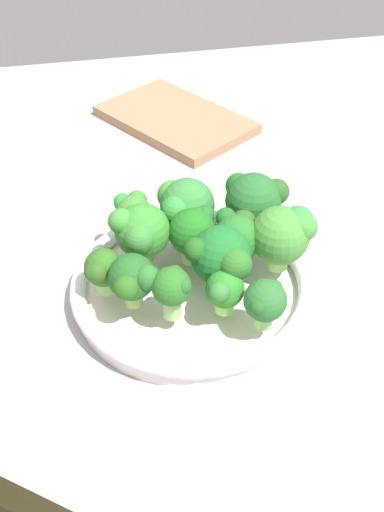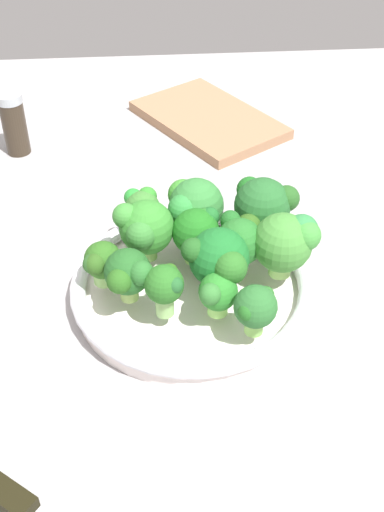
{
  "view_description": "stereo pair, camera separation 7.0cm",
  "coord_description": "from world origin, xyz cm",
  "px_view_note": "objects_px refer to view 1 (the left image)",
  "views": [
    {
      "loc": [
        56.7,
        -9.37,
        51.03
      ],
      "look_at": [
        3.89,
        1.68,
        6.19
      ],
      "focal_mm": 45.85,
      "sensor_mm": 36.0,
      "label": 1
    },
    {
      "loc": [
        57.68,
        -2.43,
        51.03
      ],
      "look_at": [
        3.89,
        1.68,
        6.19
      ],
      "focal_mm": 45.85,
      "sensor_mm": 36.0,
      "label": 2
    }
  ],
  "objects_px": {
    "broccoli_floret_7": "(254,200)",
    "broccoli_floret_12": "(172,288)",
    "broccoli_floret_6": "(184,205)",
    "broccoli_floret_10": "(265,301)",
    "broccoli_floret_8": "(224,289)",
    "cutting_board": "(175,120)",
    "broccoli_floret_5": "(141,232)",
    "broccoli_floret_3": "(220,256)",
    "broccoli_floret_4": "(237,236)",
    "bowl": "(192,287)",
    "broccoli_floret_2": "(284,234)",
    "broccoli_floret_0": "(133,279)",
    "broccoli_floret_9": "(102,270)",
    "broccoli_floret_1": "(195,232)",
    "broccoli_floret_11": "(133,212)"
  },
  "relations": [
    {
      "from": "broccoli_floret_3",
      "to": "broccoli_floret_8",
      "type": "height_order",
      "value": "broccoli_floret_3"
    },
    {
      "from": "broccoli_floret_0",
      "to": "broccoli_floret_2",
      "type": "xyz_separation_m",
      "value": [
        -0.03,
        0.17,
        0.01
      ]
    },
    {
      "from": "broccoli_floret_5",
      "to": "cutting_board",
      "type": "distance_m",
      "value": 0.39
    },
    {
      "from": "broccoli_floret_6",
      "to": "broccoli_floret_9",
      "type": "bearing_deg",
      "value": -51.32
    },
    {
      "from": "broccoli_floret_8",
      "to": "broccoli_floret_12",
      "type": "relative_size",
      "value": 0.85
    },
    {
      "from": "broccoli_floret_4",
      "to": "cutting_board",
      "type": "xyz_separation_m",
      "value": [
        -0.39,
        0.0,
        -0.06
      ]
    },
    {
      "from": "broccoli_floret_3",
      "to": "broccoli_floret_1",
      "type": "bearing_deg",
      "value": -161.75
    },
    {
      "from": "broccoli_floret_7",
      "to": "broccoli_floret_11",
      "type": "distance_m",
      "value": 0.14
    },
    {
      "from": "broccoli_floret_1",
      "to": "broccoli_floret_12",
      "type": "distance_m",
      "value": 0.09
    },
    {
      "from": "broccoli_floret_6",
      "to": "broccoli_floret_5",
      "type": "bearing_deg",
      "value": -51.64
    },
    {
      "from": "broccoli_floret_4",
      "to": "broccoli_floret_12",
      "type": "height_order",
      "value": "broccoli_floret_4"
    },
    {
      "from": "broccoli_floret_7",
      "to": "broccoli_floret_1",
      "type": "bearing_deg",
      "value": -65.04
    },
    {
      "from": "broccoli_floret_3",
      "to": "broccoli_floret_4",
      "type": "bearing_deg",
      "value": 141.59
    },
    {
      "from": "bowl",
      "to": "cutting_board",
      "type": "xyz_separation_m",
      "value": [
        -0.41,
        0.06,
        -0.01
      ]
    },
    {
      "from": "broccoli_floret_0",
      "to": "broccoli_floret_6",
      "type": "height_order",
      "value": "broccoli_floret_6"
    },
    {
      "from": "broccoli_floret_2",
      "to": "broccoli_floret_11",
      "type": "relative_size",
      "value": 1.34
    },
    {
      "from": "broccoli_floret_8",
      "to": "cutting_board",
      "type": "bearing_deg",
      "value": 175.47
    },
    {
      "from": "broccoli_floret_4",
      "to": "broccoli_floret_5",
      "type": "relative_size",
      "value": 0.88
    },
    {
      "from": "broccoli_floret_9",
      "to": "broccoli_floret_2",
      "type": "bearing_deg",
      "value": 90.43
    },
    {
      "from": "bowl",
      "to": "broccoli_floret_11",
      "type": "relative_size",
      "value": 4.79
    },
    {
      "from": "broccoli_floret_2",
      "to": "bowl",
      "type": "bearing_deg",
      "value": -90.61
    },
    {
      "from": "broccoli_floret_3",
      "to": "broccoli_floret_9",
      "type": "relative_size",
      "value": 1.47
    },
    {
      "from": "broccoli_floret_1",
      "to": "broccoli_floret_11",
      "type": "xyz_separation_m",
      "value": [
        -0.06,
        -0.06,
        -0.0
      ]
    },
    {
      "from": "broccoli_floret_0",
      "to": "broccoli_floret_1",
      "type": "bearing_deg",
      "value": 128.05
    },
    {
      "from": "broccoli_floret_7",
      "to": "broccoli_floret_8",
      "type": "relative_size",
      "value": 1.55
    },
    {
      "from": "broccoli_floret_0",
      "to": "broccoli_floret_6",
      "type": "relative_size",
      "value": 0.86
    },
    {
      "from": "broccoli_floret_5",
      "to": "broccoli_floret_6",
      "type": "distance_m",
      "value": 0.07
    },
    {
      "from": "broccoli_floret_0",
      "to": "broccoli_floret_12",
      "type": "bearing_deg",
      "value": 58.85
    },
    {
      "from": "broccoli_floret_0",
      "to": "cutting_board",
      "type": "bearing_deg",
      "value": 163.95
    },
    {
      "from": "broccoli_floret_7",
      "to": "broccoli_floret_6",
      "type": "bearing_deg",
      "value": -101.52
    },
    {
      "from": "broccoli_floret_6",
      "to": "broccoli_floret_12",
      "type": "xyz_separation_m",
      "value": [
        0.13,
        -0.04,
        -0.0
      ]
    },
    {
      "from": "broccoli_floret_11",
      "to": "cutting_board",
      "type": "height_order",
      "value": "broccoli_floret_11"
    },
    {
      "from": "broccoli_floret_5",
      "to": "broccoli_floret_7",
      "type": "height_order",
      "value": "broccoli_floret_7"
    },
    {
      "from": "broccoli_floret_3",
      "to": "broccoli_floret_5",
      "type": "distance_m",
      "value": 0.09
    },
    {
      "from": "cutting_board",
      "to": "broccoli_floret_1",
      "type": "bearing_deg",
      "value": -7.37
    },
    {
      "from": "broccoli_floret_7",
      "to": "broccoli_floret_12",
      "type": "relative_size",
      "value": 1.32
    },
    {
      "from": "broccoli_floret_8",
      "to": "broccoli_floret_2",
      "type": "bearing_deg",
      "value": 124.71
    },
    {
      "from": "broccoli_floret_6",
      "to": "broccoli_floret_10",
      "type": "height_order",
      "value": "broccoli_floret_6"
    },
    {
      "from": "broccoli_floret_0",
      "to": "broccoli_floret_5",
      "type": "height_order",
      "value": "broccoli_floret_5"
    },
    {
      "from": "broccoli_floret_10",
      "to": "broccoli_floret_5",
      "type": "bearing_deg",
      "value": -139.47
    },
    {
      "from": "bowl",
      "to": "broccoli_floret_11",
      "type": "xyz_separation_m",
      "value": [
        -0.09,
        -0.05,
        0.05
      ]
    },
    {
      "from": "broccoli_floret_3",
      "to": "cutting_board",
      "type": "distance_m",
      "value": 0.43
    },
    {
      "from": "broccoli_floret_3",
      "to": "cutting_board",
      "type": "relative_size",
      "value": 0.32
    },
    {
      "from": "broccoli_floret_10",
      "to": "broccoli_floret_12",
      "type": "distance_m",
      "value": 0.09
    },
    {
      "from": "bowl",
      "to": "broccoli_floret_7",
      "type": "xyz_separation_m",
      "value": [
        -0.06,
        0.09,
        0.06
      ]
    },
    {
      "from": "broccoli_floret_3",
      "to": "bowl",
      "type": "bearing_deg",
      "value": -129.68
    },
    {
      "from": "bowl",
      "to": "broccoli_floret_1",
      "type": "height_order",
      "value": "broccoli_floret_1"
    },
    {
      "from": "broccoli_floret_7",
      "to": "broccoli_floret_2",
      "type": "bearing_deg",
      "value": 13.15
    },
    {
      "from": "broccoli_floret_3",
      "to": "broccoli_floret_7",
      "type": "bearing_deg",
      "value": 144.61
    },
    {
      "from": "broccoli_floret_8",
      "to": "cutting_board",
      "type": "height_order",
      "value": "broccoli_floret_8"
    }
  ]
}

